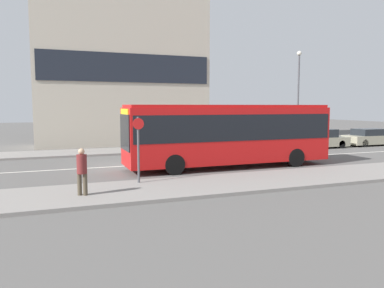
% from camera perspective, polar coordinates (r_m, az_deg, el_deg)
% --- Properties ---
extents(ground_plane, '(120.00, 120.00, 0.00)m').
position_cam_1_polar(ground_plane, '(20.20, -9.70, -3.31)').
color(ground_plane, '#595654').
extents(sidewalk_near, '(44.00, 3.50, 0.13)m').
position_cam_1_polar(sidewalk_near, '(14.21, -4.83, -6.84)').
color(sidewalk_near, gray).
rests_on(sidewalk_near, ground_plane).
extents(sidewalk_far, '(44.00, 3.50, 0.13)m').
position_cam_1_polar(sidewalk_far, '(26.30, -12.32, -1.12)').
color(sidewalk_far, gray).
rests_on(sidewalk_far, ground_plane).
extents(lane_centerline, '(41.80, 0.16, 0.01)m').
position_cam_1_polar(lane_centerline, '(20.20, -9.70, -3.30)').
color(lane_centerline, silver).
rests_on(lane_centerline, ground_plane).
extents(apartment_block_left_tower, '(13.75, 4.29, 22.22)m').
position_cam_1_polar(apartment_block_left_tower, '(32.69, -10.69, 19.74)').
color(apartment_block_left_tower, beige).
rests_on(apartment_block_left_tower, ground_plane).
extents(city_bus, '(10.80, 2.49, 3.23)m').
position_cam_1_polar(city_bus, '(19.42, 5.64, 1.91)').
color(city_bus, red).
rests_on(city_bus, ground_plane).
extents(parked_car_0, '(4.11, 1.78, 1.43)m').
position_cam_1_polar(parked_car_0, '(30.04, 18.98, 0.70)').
color(parked_car_0, '#A39E84').
rests_on(parked_car_0, ground_plane).
extents(parked_car_1, '(4.40, 1.76, 1.36)m').
position_cam_1_polar(parked_car_1, '(33.47, 25.47, 0.90)').
color(parked_car_1, '#A39E84').
rests_on(parked_car_1, ground_plane).
extents(pedestrian_near_stop, '(0.34, 0.34, 1.62)m').
position_cam_1_polar(pedestrian_near_stop, '(13.27, -16.43, -3.66)').
color(pedestrian_near_stop, '#4C4233').
rests_on(pedestrian_near_stop, sidewalk_near).
extents(bus_stop_sign, '(0.44, 0.12, 2.62)m').
position_cam_1_polar(bus_stop_sign, '(14.89, -8.17, -0.06)').
color(bus_stop_sign, '#4C4C51').
rests_on(bus_stop_sign, sidewalk_near).
extents(street_lamp, '(0.36, 0.36, 7.28)m').
position_cam_1_polar(street_lamp, '(30.55, 15.89, 8.15)').
color(street_lamp, '#4C4C51').
rests_on(street_lamp, sidewalk_far).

